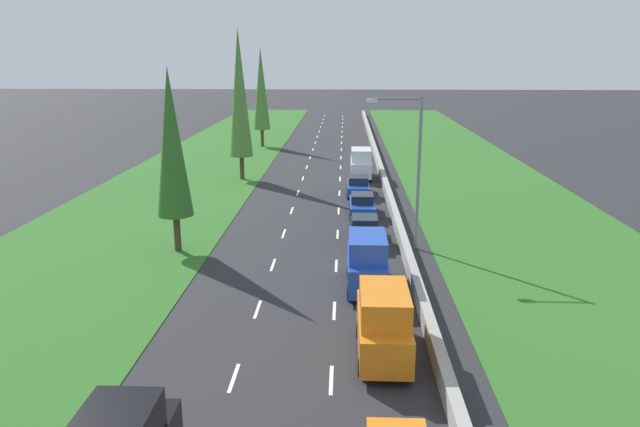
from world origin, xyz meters
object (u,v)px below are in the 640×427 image
at_px(poplar_tree_second, 172,143).
at_px(blue_sedan_right_lane, 362,205).
at_px(blue_van_right_lane, 367,262).
at_px(poplar_tree_fourth, 261,89).
at_px(orange_van_right_lane, 383,323).
at_px(street_light_mast, 413,162).
at_px(white_van_right_lane, 361,164).
at_px(poplar_tree_third, 240,93).
at_px(blue_sedan_right_lane_seventh, 358,186).
at_px(black_sedan_right_lane, 365,229).

bearing_deg(poplar_tree_second, blue_sedan_right_lane, 37.56).
relative_size(blue_van_right_lane, poplar_tree_fourth, 0.40).
height_order(orange_van_right_lane, street_light_mast, street_light_mast).
height_order(orange_van_right_lane, white_van_right_lane, same).
bearing_deg(poplar_tree_fourth, blue_van_right_lane, -76.29).
xyz_separation_m(blue_sedan_right_lane, white_van_right_lane, (0.25, 13.61, 0.59)).
distance_m(poplar_tree_third, street_light_mast, 24.45).
bearing_deg(poplar_tree_third, orange_van_right_lane, -71.81).
distance_m(orange_van_right_lane, blue_sedan_right_lane_seventh, 27.42).
bearing_deg(white_van_right_lane, poplar_tree_third, -175.40).
relative_size(blue_sedan_right_lane, poplar_tree_fourth, 0.37).
height_order(blue_sedan_right_lane, white_van_right_lane, white_van_right_lane).
bearing_deg(white_van_right_lane, poplar_tree_fourth, 121.08).
bearing_deg(poplar_tree_second, street_light_mast, 4.31).
bearing_deg(blue_van_right_lane, poplar_tree_third, 111.79).
bearing_deg(white_van_right_lane, blue_sedan_right_lane_seventh, -93.20).
bearing_deg(black_sedan_right_lane, poplar_tree_second, -168.33).
xyz_separation_m(orange_van_right_lane, white_van_right_lane, (0.01, 34.56, 0.00)).
bearing_deg(blue_sedan_right_lane_seventh, orange_van_right_lane, -89.19).
height_order(poplar_tree_second, poplar_tree_fourth, poplar_tree_fourth).
bearing_deg(blue_sedan_right_lane_seventh, street_light_mast, -78.60).
relative_size(black_sedan_right_lane, poplar_tree_fourth, 0.37).
distance_m(blue_van_right_lane, poplar_tree_fourth, 49.21).
relative_size(blue_sedan_right_lane, white_van_right_lane, 0.92).
relative_size(blue_van_right_lane, blue_sedan_right_lane, 1.09).
relative_size(poplar_tree_third, street_light_mast, 1.52).
xyz_separation_m(white_van_right_lane, poplar_tree_third, (-11.08, -0.89, 6.50)).
bearing_deg(black_sedan_right_lane, orange_van_right_lane, -89.03).
bearing_deg(white_van_right_lane, poplar_tree_second, -117.12).
distance_m(blue_sedan_right_lane, blue_sedan_right_lane_seventh, 6.47).
bearing_deg(black_sedan_right_lane, white_van_right_lane, 89.24).
height_order(orange_van_right_lane, blue_van_right_lane, same).
xyz_separation_m(blue_van_right_lane, white_van_right_lane, (0.39, 27.62, 0.00)).
xyz_separation_m(orange_van_right_lane, street_light_mast, (2.43, 13.46, 3.83)).
height_order(blue_sedan_right_lane_seventh, poplar_tree_fourth, poplar_tree_fourth).
height_order(blue_van_right_lane, blue_sedan_right_lane_seventh, blue_van_right_lane).
height_order(blue_sedan_right_lane, blue_sedan_right_lane_seventh, same).
distance_m(poplar_tree_second, poplar_tree_fourth, 42.02).
bearing_deg(poplar_tree_third, blue_sedan_right_lane_seventh, -30.37).
height_order(blue_sedan_right_lane, street_light_mast, street_light_mast).
relative_size(white_van_right_lane, poplar_tree_third, 0.36).
height_order(black_sedan_right_lane, poplar_tree_third, poplar_tree_third).
bearing_deg(blue_sedan_right_lane, black_sedan_right_lane, -90.13).
distance_m(black_sedan_right_lane, poplar_tree_third, 22.95).
relative_size(poplar_tree_second, poplar_tree_fourth, 0.87).
distance_m(black_sedan_right_lane, poplar_tree_second, 12.61).
xyz_separation_m(black_sedan_right_lane, poplar_tree_second, (-11.08, -2.29, 5.58)).
bearing_deg(blue_sedan_right_lane, blue_sedan_right_lane_seventh, 91.34).
bearing_deg(blue_sedan_right_lane_seventh, poplar_tree_fourth, 113.20).
distance_m(orange_van_right_lane, blue_sedan_right_lane, 20.96).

